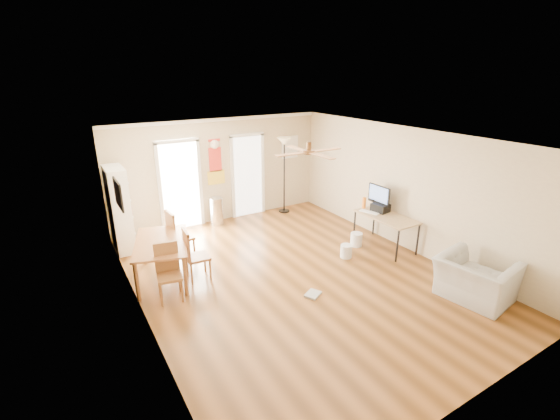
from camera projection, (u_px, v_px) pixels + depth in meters
floor at (296, 276)px, 7.31m from camera, size 7.00×7.00×0.00m
ceiling at (299, 139)px, 6.43m from camera, size 5.50×7.00×0.00m
wall_back at (220, 171)px, 9.68m from camera, size 5.50×0.04×2.60m
wall_front at (482, 310)px, 4.06m from camera, size 5.50×0.04×2.60m
wall_left at (138, 246)px, 5.53m from camera, size 0.04×7.00×2.60m
wall_right at (405, 189)px, 8.21m from camera, size 0.04×7.00×2.60m
crown_molding at (299, 141)px, 6.44m from camera, size 5.50×7.00×0.08m
kitchen_doorway at (180, 187)px, 9.25m from camera, size 0.90×0.10×2.10m
bathroom_doorway at (248, 176)px, 10.12m from camera, size 0.80×0.10×2.10m
wall_decal at (215, 162)px, 9.52m from camera, size 0.46×0.03×1.10m
ac_grille at (290, 147)px, 10.52m from camera, size 0.50×0.04×0.60m
framed_poster at (118, 194)px, 6.53m from camera, size 0.04×0.66×0.48m
ceiling_fan at (309, 152)px, 6.24m from camera, size 1.24×1.24×0.20m
bookshelf at (119, 210)px, 8.12m from camera, size 0.44×0.85×1.83m
dining_table at (163, 260)px, 7.13m from camera, size 1.32×1.71×0.76m
dining_chair_right_a at (181, 235)px, 7.85m from camera, size 0.47×0.47×1.04m
dining_chair_right_b at (197, 254)px, 7.08m from camera, size 0.44×0.44×0.99m
dining_chair_near at (169, 273)px, 6.43m from camera, size 0.46×0.46×0.97m
trash_can at (217, 211)px, 9.66m from camera, size 0.36×0.36×0.70m
torchiere_lamp at (284, 176)px, 10.32m from camera, size 0.43×0.43×2.04m
computer_desk at (385, 232)px, 8.41m from camera, size 0.68×1.36×0.73m
imac at (379, 198)px, 8.54m from camera, size 0.22×0.61×0.57m
keyboard at (369, 212)px, 8.49m from camera, size 0.28×0.46×0.02m
printer at (380, 208)px, 8.52m from camera, size 0.35×0.39×0.18m
orange_bottle at (364, 203)px, 8.72m from camera, size 0.09×0.09×0.25m
wastebasket_a at (356, 239)px, 8.54m from camera, size 0.28×0.28×0.30m
wastebasket_b at (346, 251)px, 8.01m from camera, size 0.29×0.29×0.28m
floor_cloth at (313, 294)px, 6.68m from camera, size 0.35×0.32×0.04m
armchair at (475, 280)px, 6.48m from camera, size 1.15×1.27×0.74m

